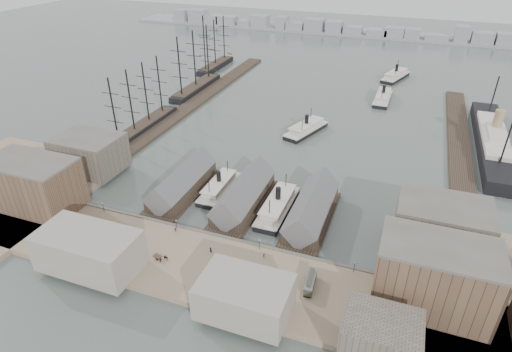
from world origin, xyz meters
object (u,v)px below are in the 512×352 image
at_px(horse_cart_center, 163,258).
at_px(horse_cart_right, 260,288).
at_px(ferry_docked_west, 219,187).
at_px(ocean_steamer, 492,140).
at_px(tram, 310,282).
at_px(horse_cart_left, 118,233).

height_order(horse_cart_center, horse_cart_right, horse_cart_right).
xyz_separation_m(ferry_docked_west, horse_cart_center, (1.78, -45.12, 0.59)).
distance_m(horse_cart_center, horse_cart_right, 32.50).
xyz_separation_m(ocean_steamer, horse_cart_right, (-70.77, -128.27, -1.20)).
bearing_deg(ferry_docked_west, horse_cart_center, -87.74).
distance_m(ferry_docked_west, horse_cart_center, 45.16).
relative_size(ferry_docked_west, tram, 2.75).
bearing_deg(horse_cart_left, tram, -61.14).
bearing_deg(horse_cart_center, horse_cart_right, -83.87).
height_order(ocean_steamer, horse_cart_left, ocean_steamer).
xyz_separation_m(tram, horse_cart_right, (-13.06, -6.31, -0.89)).
xyz_separation_m(tram, horse_cart_left, (-66.23, 0.88, -0.91)).
bearing_deg(horse_cart_right, horse_cart_left, 71.04).
bearing_deg(tram, ocean_steamer, 60.60).
bearing_deg(ocean_steamer, ferry_docked_west, -142.21).
distance_m(ocean_steamer, tram, 134.93).
distance_m(ferry_docked_west, tram, 62.31).
height_order(ferry_docked_west, horse_cart_right, ferry_docked_west).
xyz_separation_m(ocean_steamer, horse_cart_left, (-123.94, -121.08, -1.23)).
distance_m(ferry_docked_west, ocean_steamer, 132.88).
xyz_separation_m(horse_cart_left, horse_cart_center, (20.72, -5.46, -0.01)).
height_order(horse_cart_left, horse_cart_center, horse_cart_left).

